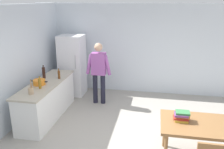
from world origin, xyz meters
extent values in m
plane|color=#9E998E|center=(0.00, 0.00, 0.00)|extent=(14.00, 14.00, 0.00)
cube|color=silver|center=(0.00, 3.00, 1.35)|extent=(6.40, 0.12, 2.70)
cube|color=silver|center=(-2.60, 0.20, 1.35)|extent=(0.12, 5.60, 2.70)
cube|color=white|center=(-2.00, 0.80, 0.43)|extent=(0.60, 2.12, 0.86)
cube|color=#B2A893|center=(-2.00, 0.80, 0.88)|extent=(0.64, 2.20, 0.04)
cube|color=white|center=(-1.90, 2.40, 0.90)|extent=(0.70, 0.64, 1.80)
cylinder|color=#B2B2B7|center=(-1.68, 2.06, 1.10)|extent=(0.02, 0.02, 0.40)
cylinder|color=#1E1E2D|center=(-1.06, 1.85, 0.42)|extent=(0.13, 0.13, 0.84)
cylinder|color=#1E1E2D|center=(-0.84, 1.85, 0.42)|extent=(0.13, 0.13, 0.84)
cube|color=#99519E|center=(-0.95, 1.85, 1.14)|extent=(0.38, 0.22, 0.60)
sphere|color=tan|center=(-0.95, 1.85, 1.59)|extent=(0.22, 0.22, 0.22)
cylinder|color=#99519E|center=(-1.20, 1.81, 1.12)|extent=(0.20, 0.09, 0.55)
cylinder|color=#99519E|center=(-0.70, 1.81, 1.12)|extent=(0.20, 0.09, 0.55)
cube|color=olive|center=(1.40, -0.30, 0.72)|extent=(1.40, 0.90, 0.05)
cylinder|color=olive|center=(0.80, 0.05, 0.35)|extent=(0.06, 0.06, 0.70)
cylinder|color=orange|center=(-2.08, 0.64, 0.96)|extent=(0.28, 0.28, 0.12)
cube|color=black|center=(-2.25, 0.64, 0.98)|extent=(0.06, 0.03, 0.02)
cube|color=black|center=(-1.91, 0.64, 0.98)|extent=(0.06, 0.03, 0.02)
cylinder|color=tan|center=(-1.98, 0.07, 0.97)|extent=(0.11, 0.11, 0.14)
cylinder|color=olive|center=(-1.96, 0.07, 1.11)|extent=(0.02, 0.05, 0.22)
cylinder|color=olive|center=(-1.96, 0.06, 1.11)|extent=(0.02, 0.04, 0.22)
cylinder|color=#996619|center=(-1.95, 0.42, 1.01)|extent=(0.06, 0.06, 0.22)
cylinder|color=#996619|center=(-1.95, 0.42, 1.15)|extent=(0.03, 0.03, 0.06)
cylinder|color=#5B3314|center=(-1.80, 1.14, 1.00)|extent=(0.06, 0.06, 0.20)
cylinder|color=#5B3314|center=(-1.80, 1.14, 1.13)|extent=(0.02, 0.02, 0.06)
cylinder|color=black|center=(-2.18, 1.10, 1.04)|extent=(0.08, 0.08, 0.28)
cylinder|color=black|center=(-2.18, 1.10, 1.21)|extent=(0.03, 0.03, 0.06)
cube|color=gold|center=(1.05, -0.26, 0.77)|extent=(0.23, 0.18, 0.04)
cube|color=#B22D28|center=(1.05, -0.25, 0.80)|extent=(0.26, 0.17, 0.03)
cube|color=orange|center=(1.07, -0.24, 0.84)|extent=(0.24, 0.15, 0.04)
cube|color=#753D7F|center=(1.04, -0.27, 0.87)|extent=(0.23, 0.18, 0.04)
cube|color=#387A47|center=(1.07, -0.25, 0.91)|extent=(0.24, 0.18, 0.04)
camera|label=1|loc=(0.55, -4.20, 2.80)|focal=38.44mm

